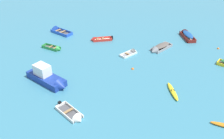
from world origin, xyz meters
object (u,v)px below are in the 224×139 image
object	(u,v)px
rowboat_white_cluster_outer	(133,52)
rowboat_maroon_cluster_inner	(186,34)
rowboat_green_outer_right	(55,49)
kayak_yellow_near_right	(173,91)
mooring_buoy_between_boats_right	(133,69)
rowboat_grey_center	(159,48)
mooring_buoy_between_boats_left	(218,49)
rowboat_blue_distant_center	(57,30)
rowboat_red_near_left	(97,40)
rowboat_white_back_row_right	(75,117)
motor_launch_deep_blue_back_row_center	(48,78)

from	to	relation	value
rowboat_white_cluster_outer	rowboat_maroon_cluster_inner	size ratio (longest dim) A/B	0.62
rowboat_green_outer_right	rowboat_white_cluster_outer	bearing A→B (deg)	3.83
kayak_yellow_near_right	mooring_buoy_between_boats_right	bearing A→B (deg)	138.41
kayak_yellow_near_right	rowboat_grey_center	bearing A→B (deg)	98.54
mooring_buoy_between_boats_left	mooring_buoy_between_boats_right	bearing A→B (deg)	-146.91
kayak_yellow_near_right	rowboat_blue_distant_center	bearing A→B (deg)	142.15
rowboat_green_outer_right	rowboat_red_near_left	size ratio (longest dim) A/B	0.93
rowboat_blue_distant_center	rowboat_white_back_row_right	world-z (taller)	rowboat_blue_distant_center
rowboat_maroon_cluster_inner	rowboat_red_near_left	bearing A→B (deg)	-164.40
mooring_buoy_between_boats_left	rowboat_white_back_row_right	bearing A→B (deg)	-133.20
rowboat_white_cluster_outer	rowboat_green_outer_right	size ratio (longest dim) A/B	0.84
rowboat_blue_distant_center	rowboat_red_near_left	bearing A→B (deg)	-18.03
rowboat_grey_center	rowboat_red_near_left	distance (m)	10.21
rowboat_blue_distant_center	mooring_buoy_between_boats_left	size ratio (longest dim) A/B	12.65
rowboat_blue_distant_center	rowboat_white_cluster_outer	bearing A→B (deg)	-23.37
rowboat_red_near_left	mooring_buoy_between_boats_left	world-z (taller)	rowboat_red_near_left
kayak_yellow_near_right	rowboat_white_back_row_right	bearing A→B (deg)	-149.08
kayak_yellow_near_right	rowboat_red_near_left	bearing A→B (deg)	132.64
kayak_yellow_near_right	rowboat_white_back_row_right	xyz separation A→B (m)	(-9.96, -5.97, 0.00)
motor_launch_deep_blue_back_row_center	rowboat_white_back_row_right	xyz separation A→B (m)	(4.98, -5.59, -0.52)
kayak_yellow_near_right	motor_launch_deep_blue_back_row_center	xyz separation A→B (m)	(-14.95, -0.38, 0.52)
rowboat_maroon_cluster_inner	motor_launch_deep_blue_back_row_center	bearing A→B (deg)	-136.41
rowboat_white_cluster_outer	mooring_buoy_between_boats_left	world-z (taller)	rowboat_white_cluster_outer
kayak_yellow_near_right	rowboat_green_outer_right	xyz separation A→B (m)	(-17.32, 8.34, 0.02)
mooring_buoy_between_boats_left	rowboat_grey_center	bearing A→B (deg)	-167.98
kayak_yellow_near_right	rowboat_grey_center	xyz separation A→B (m)	(-1.61, 10.74, 0.16)
rowboat_green_outer_right	mooring_buoy_between_boats_right	distance (m)	12.87
rowboat_white_back_row_right	rowboat_grey_center	bearing A→B (deg)	63.44
motor_launch_deep_blue_back_row_center	rowboat_red_near_left	distance (m)	13.44
rowboat_grey_center	rowboat_green_outer_right	size ratio (longest dim) A/B	1.21
rowboat_red_near_left	rowboat_blue_distant_center	bearing A→B (deg)	161.97
rowboat_maroon_cluster_inner	rowboat_blue_distant_center	bearing A→B (deg)	-176.19
motor_launch_deep_blue_back_row_center	rowboat_green_outer_right	bearing A→B (deg)	105.25
rowboat_red_near_left	mooring_buoy_between_boats_left	distance (m)	19.20
motor_launch_deep_blue_back_row_center	rowboat_blue_distant_center	world-z (taller)	motor_launch_deep_blue_back_row_center
rowboat_grey_center	mooring_buoy_between_boats_right	world-z (taller)	rowboat_grey_center
rowboat_white_cluster_outer	rowboat_blue_distant_center	distance (m)	15.37
kayak_yellow_near_right	rowboat_maroon_cluster_inner	xyz separation A→B (m)	(3.02, 16.73, 0.26)
kayak_yellow_near_right	rowboat_maroon_cluster_inner	world-z (taller)	rowboat_maroon_cluster_inner
motor_launch_deep_blue_back_row_center	mooring_buoy_between_boats_left	xyz separation A→B (m)	(22.51, 13.06, -0.68)
rowboat_green_outer_right	rowboat_white_back_row_right	distance (m)	16.09
kayak_yellow_near_right	rowboat_grey_center	distance (m)	10.86
motor_launch_deep_blue_back_row_center	rowboat_white_cluster_outer	bearing A→B (deg)	45.13
rowboat_blue_distant_center	rowboat_white_back_row_right	xyz separation A→B (m)	(9.63, -21.20, -0.06)
rowboat_green_outer_right	rowboat_red_near_left	distance (m)	7.13
rowboat_green_outer_right	kayak_yellow_near_right	bearing A→B (deg)	-25.70
rowboat_grey_center	mooring_buoy_between_boats_left	world-z (taller)	rowboat_grey_center
rowboat_maroon_cluster_inner	rowboat_white_back_row_right	size ratio (longest dim) A/B	1.31
rowboat_maroon_cluster_inner	rowboat_grey_center	bearing A→B (deg)	-127.70
rowboat_white_cluster_outer	rowboat_maroon_cluster_inner	world-z (taller)	rowboat_maroon_cluster_inner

